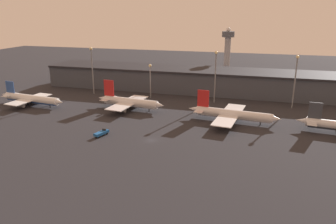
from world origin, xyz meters
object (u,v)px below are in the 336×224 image
object	(u,v)px
airplane_1	(130,102)
airplane_0	(31,99)
service_vehicle_2	(102,133)
airplane_2	(232,114)
control_tower	(227,50)

from	to	relation	value
airplane_1	airplane_0	bearing A→B (deg)	-165.44
airplane_0	service_vehicle_2	distance (m)	66.56
airplane_2	service_vehicle_2	world-z (taller)	airplane_2
airplane_1	service_vehicle_2	xyz separation A→B (m)	(3.25, -39.30, -2.55)
airplane_0	airplane_1	world-z (taller)	airplane_1
airplane_0	airplane_1	size ratio (longest dim) A/B	1.11
service_vehicle_2	control_tower	distance (m)	138.60
airplane_2	control_tower	bearing A→B (deg)	104.38
airplane_2	control_tower	xyz separation A→B (m)	(-13.53, 98.40, 18.86)
airplane_2	control_tower	distance (m)	101.11
airplane_1	airplane_2	size ratio (longest dim) A/B	0.90
airplane_0	control_tower	size ratio (longest dim) A/B	1.14
airplane_0	service_vehicle_2	bearing A→B (deg)	-21.72
service_vehicle_2	control_tower	bearing A→B (deg)	0.67
service_vehicle_2	airplane_2	bearing A→B (deg)	-40.26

